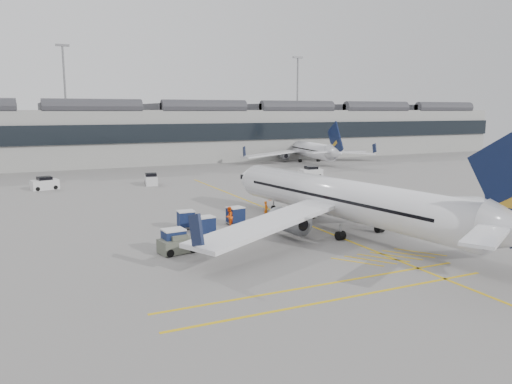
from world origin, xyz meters
name	(u,v)px	position (x,y,z in m)	size (l,w,h in m)	color
ground	(232,249)	(0.00, 0.00, 0.00)	(220.00, 220.00, 0.00)	gray
terminal	(99,134)	(0.00, 71.93, 6.14)	(200.00, 20.45, 12.40)	#9E9E99
light_masts	(81,95)	(-1.67, 86.00, 14.49)	(113.00, 0.60, 25.45)	slate
apron_markings	(283,215)	(10.00, 10.00, 0.01)	(0.25, 60.00, 0.01)	gold
airliner_main	(348,200)	(11.65, 0.83, 2.94)	(34.17, 37.57, 10.02)	white
airliner_far	(307,149)	(41.22, 57.59, 2.63)	(30.52, 33.54, 8.94)	white
belt_loader	(298,214)	(10.37, 7.56, 0.54)	(4.59, 1.83, 1.85)	silver
baggage_cart_a	(186,219)	(-1.15, 8.37, 0.91)	(1.69, 1.42, 1.70)	gray
baggage_cart_b	(236,215)	(3.74, 8.05, 0.91)	(1.80, 1.57, 1.70)	gray
baggage_cart_c	(174,240)	(-4.38, 1.11, 1.00)	(1.89, 1.61, 1.86)	gray
baggage_cart_d	(206,225)	(-0.29, 5.31, 0.90)	(1.71, 1.46, 1.68)	gray
ramp_agent_a	(266,209)	(7.91, 9.83, 0.82)	(0.60, 0.39, 1.64)	#E35C0B
ramp_agent_b	(229,217)	(2.79, 7.39, 0.97)	(0.94, 0.73, 1.93)	#FF550D
pushback_tug	(177,244)	(-4.20, 0.89, 0.67)	(2.97, 2.15, 1.51)	#595D4F
safety_cone_nose	(270,198)	(12.62, 18.30, 0.26)	(0.37, 0.37, 0.51)	#F24C0A
safety_cone_engine	(349,212)	(16.59, 7.35, 0.23)	(0.33, 0.33, 0.45)	#F24C0A
service_van_left	(45,184)	(-12.06, 39.16, 0.82)	(3.87, 2.55, 1.83)	silver
service_van_mid	(151,180)	(2.42, 37.33, 0.78)	(2.16, 3.58, 1.73)	silver
service_van_right	(311,172)	(28.27, 34.38, 0.83)	(3.74, 2.08, 1.85)	silver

